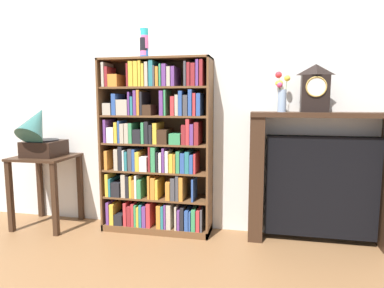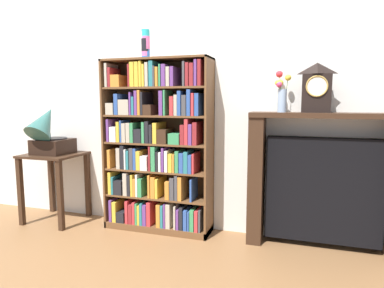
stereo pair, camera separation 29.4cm
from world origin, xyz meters
TOP-DOWN VIEW (x-y plane):
  - ground_plane at (0.00, 0.00)m, footprint 8.21×6.40m
  - wall_back at (0.18, 0.31)m, footprint 5.21×0.08m
  - bookshelf at (-0.01, 0.12)m, footprint 0.99×0.28m
  - cup_stack at (-0.08, 0.09)m, footprint 0.08×0.08m
  - side_table_left at (-1.06, 0.03)m, footprint 0.52×0.48m
  - gramophone at (-1.06, -0.03)m, footprint 0.32×0.45m
  - fireplace_mantel at (1.42, 0.16)m, footprint 1.17×0.26m
  - mantel_clock at (1.33, 0.14)m, footprint 0.21×0.13m
  - flower_vase at (1.07, 0.15)m, footprint 0.12×0.14m

SIDE VIEW (x-z plane):
  - ground_plane at x=0.00m, z-range -0.02..0.00m
  - side_table_left at x=-1.06m, z-range 0.17..0.84m
  - fireplace_mantel at x=1.42m, z-range -0.01..1.09m
  - bookshelf at x=-0.01m, z-range -0.04..1.52m
  - gramophone at x=-1.06m, z-range 0.63..1.14m
  - flower_vase at x=1.07m, z-range 1.09..1.42m
  - mantel_clock at x=1.33m, z-range 1.10..1.48m
  - wall_back at x=0.18m, z-range 0.00..2.60m
  - cup_stack at x=-0.08m, z-range 1.56..1.80m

